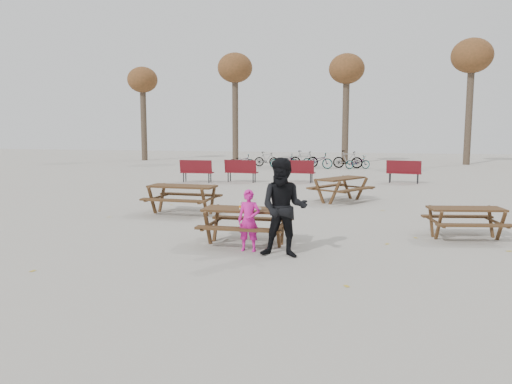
% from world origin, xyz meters
% --- Properties ---
extents(ground, '(80.00, 80.00, 0.00)m').
position_xyz_m(ground, '(0.00, 0.00, 0.00)').
color(ground, gray).
rests_on(ground, ground).
extents(main_picnic_table, '(1.80, 1.45, 0.78)m').
position_xyz_m(main_picnic_table, '(0.00, 0.00, 0.59)').
color(main_picnic_table, '#3C2716').
rests_on(main_picnic_table, ground).
extents(food_tray, '(0.18, 0.11, 0.03)m').
position_xyz_m(food_tray, '(0.26, -0.10, 0.79)').
color(food_tray, white).
rests_on(food_tray, main_picnic_table).
extents(bread_roll, '(0.14, 0.06, 0.05)m').
position_xyz_m(bread_roll, '(0.26, -0.10, 0.83)').
color(bread_roll, tan).
rests_on(bread_roll, food_tray).
extents(soda_bottle, '(0.07, 0.07, 0.17)m').
position_xyz_m(soda_bottle, '(-0.08, -0.11, 0.85)').
color(soda_bottle, silver).
rests_on(soda_bottle, main_picnic_table).
extents(child, '(0.46, 0.30, 1.25)m').
position_xyz_m(child, '(0.20, -0.55, 0.63)').
color(child, '#D21A90').
rests_on(child, ground).
extents(adult, '(0.93, 0.73, 1.91)m').
position_xyz_m(adult, '(0.95, -0.84, 0.95)').
color(adult, black).
rests_on(adult, ground).
extents(picnic_table_east, '(1.82, 1.57, 0.70)m').
position_xyz_m(picnic_table_east, '(4.68, 1.63, 0.35)').
color(picnic_table_east, '#3C2716').
rests_on(picnic_table_east, ground).
extents(picnic_table_north, '(2.00, 1.64, 0.83)m').
position_xyz_m(picnic_table_north, '(-2.68, 3.28, 0.41)').
color(picnic_table_north, '#3C2716').
rests_on(picnic_table_north, ground).
extents(picnic_table_far, '(2.27, 2.38, 0.80)m').
position_xyz_m(picnic_table_far, '(1.66, 6.73, 0.40)').
color(picnic_table_far, '#3C2716').
rests_on(picnic_table_far, ground).
extents(park_bench_row, '(10.73, 2.33, 1.03)m').
position_xyz_m(park_bench_row, '(-1.13, 12.07, 0.52)').
color(park_bench_row, maroon).
rests_on(park_bench_row, ground).
extents(bicycle_row, '(8.65, 2.31, 1.08)m').
position_xyz_m(bicycle_row, '(-1.27, 20.28, 0.48)').
color(bicycle_row, black).
rests_on(bicycle_row, ground).
extents(tree_row, '(32.17, 3.52, 8.26)m').
position_xyz_m(tree_row, '(0.90, 25.15, 6.19)').
color(tree_row, '#382B21').
rests_on(tree_row, ground).
extents(fallen_leaves, '(11.00, 11.00, 0.01)m').
position_xyz_m(fallen_leaves, '(0.50, 2.50, 0.00)').
color(fallen_leaves, gold).
rests_on(fallen_leaves, ground).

